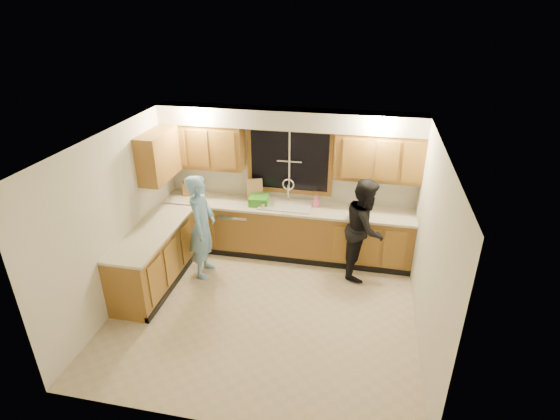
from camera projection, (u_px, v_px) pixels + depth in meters
The scene contains 26 objects.
floor at pixel (265, 310), 6.26m from camera, with size 4.20×4.20×0.00m, color #BEAD92.
ceiling at pixel (261, 142), 5.16m from camera, with size 4.20×4.20×0.00m, color white.
wall_back at pixel (289, 181), 7.38m from camera, with size 4.20×4.20×0.00m, color silver.
wall_left at pixel (117, 220), 6.08m from camera, with size 3.80×3.80×0.00m, color silver.
wall_right at pixel (430, 251), 5.33m from camera, with size 3.80×3.80×0.00m, color silver.
base_cabinets_back at pixel (286, 231), 7.47m from camera, with size 4.20×0.60×0.88m, color olive.
base_cabinets_left at pixel (155, 258), 6.69m from camera, with size 0.60×1.90×0.88m, color olive.
countertop_back at pixel (286, 207), 7.26m from camera, with size 4.20×0.63×0.04m, color beige.
countertop_left at pixel (152, 232), 6.49m from camera, with size 0.63×1.90×0.04m, color beige.
upper_cabinets_left at pixel (204, 146), 7.24m from camera, with size 1.35×0.33×0.75m, color olive.
upper_cabinets_right at pixel (379, 157), 6.73m from camera, with size 1.35×0.33×0.75m, color olive.
upper_cabinets_return at pixel (159, 155), 6.79m from camera, with size 0.33×0.90×0.75m, color olive.
soffit at pixel (288, 119), 6.74m from camera, with size 4.20×0.35×0.30m, color beige.
window_frame at pixel (289, 161), 7.22m from camera, with size 1.44×0.03×1.14m.
sink at pixel (286, 208), 7.29m from camera, with size 0.86×0.52×0.57m.
dishwasher at pixel (238, 228), 7.63m from camera, with size 0.60×0.56×0.82m, color white.
stove at pixel (137, 279), 6.19m from camera, with size 0.58×0.75×0.90m, color white.
man at pixel (202, 227), 6.75m from camera, with size 0.62×0.41×1.69m, color #6DA1CF.
woman at pixel (365, 228), 6.78m from camera, with size 0.79×0.61×1.62m, color black.
knife_block at pixel (187, 188), 7.60m from camera, with size 0.13×0.11×0.25m, color olive.
cutting_board at pixel (255, 189), 7.41m from camera, with size 0.27×0.02×0.36m, color tan.
dish_crate at pixel (259, 200), 7.27m from camera, with size 0.31×0.29×0.15m, color green.
soap_bottle at pixel (316, 201), 7.19m from camera, with size 0.09×0.09×0.20m, color pink.
bowl at pixel (358, 209), 7.08m from camera, with size 0.23×0.23×0.06m, color silver.
can_left at pixel (263, 206), 7.10m from camera, with size 0.06×0.06×0.12m, color beige.
can_right at pixel (266, 204), 7.18m from camera, with size 0.07×0.07×0.12m, color beige.
Camera 1 is at (1.22, -4.84, 4.04)m, focal length 28.00 mm.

